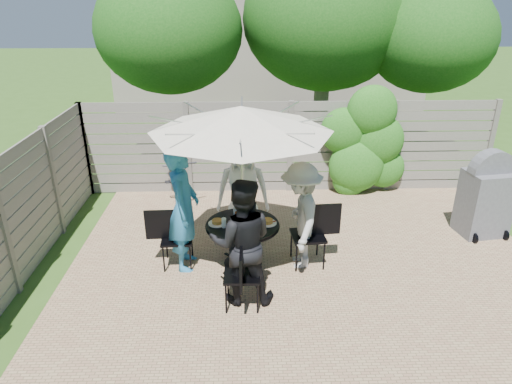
{
  "coord_description": "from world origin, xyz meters",
  "views": [
    {
      "loc": [
        -0.93,
        -5.56,
        3.71
      ],
      "look_at": [
        -0.75,
        0.44,
        1.09
      ],
      "focal_mm": 32.0,
      "sensor_mm": 36.0,
      "label": 1
    }
  ],
  "objects_px": {
    "person_front": "(242,243)",
    "plate_back": "(243,211)",
    "plate_left": "(217,222)",
    "patio_table": "(243,236)",
    "chair_right": "(309,247)",
    "coffee_cup": "(249,213)",
    "glass_front": "(250,228)",
    "person_left": "(183,209)",
    "syrup_jug": "(238,217)",
    "umbrella": "(241,119)",
    "chair_back": "(243,219)",
    "chair_left": "(177,249)",
    "plate_front": "(242,234)",
    "glass_back": "(236,211)",
    "person_right": "(301,216)",
    "chair_front": "(242,287)",
    "bbq_grill": "(486,197)",
    "bicycle": "(176,178)",
    "plate_right": "(268,222)",
    "person_back": "(243,190)",
    "glass_left": "(224,223)"
  },
  "relations": [
    {
      "from": "umbrella",
      "to": "glass_front",
      "type": "relative_size",
      "value": 17.79
    },
    {
      "from": "patio_table",
      "to": "person_front",
      "type": "distance_m",
      "value": 0.91
    },
    {
      "from": "chair_front",
      "to": "plate_back",
      "type": "distance_m",
      "value": 1.39
    },
    {
      "from": "plate_left",
      "to": "patio_table",
      "type": "bearing_deg",
      "value": -0.73
    },
    {
      "from": "plate_front",
      "to": "person_back",
      "type": "bearing_deg",
      "value": 89.27
    },
    {
      "from": "umbrella",
      "to": "chair_right",
      "type": "xyz_separation_m",
      "value": [
        0.97,
        -0.01,
        -1.92
      ]
    },
    {
      "from": "glass_front",
      "to": "bbq_grill",
      "type": "bearing_deg",
      "value": 15.95
    },
    {
      "from": "bicycle",
      "to": "umbrella",
      "type": "bearing_deg",
      "value": -80.84
    },
    {
      "from": "plate_right",
      "to": "glass_front",
      "type": "height_order",
      "value": "glass_front"
    },
    {
      "from": "chair_left",
      "to": "glass_front",
      "type": "bearing_deg",
      "value": -16.55
    },
    {
      "from": "plate_back",
      "to": "glass_front",
      "type": "height_order",
      "value": "glass_front"
    },
    {
      "from": "person_left",
      "to": "syrup_jug",
      "type": "height_order",
      "value": "person_left"
    },
    {
      "from": "chair_back",
      "to": "patio_table",
      "type": "bearing_deg",
      "value": -1.6
    },
    {
      "from": "chair_left",
      "to": "plate_front",
      "type": "distance_m",
      "value": 1.12
    },
    {
      "from": "chair_right",
      "to": "coffee_cup",
      "type": "relative_size",
      "value": 8.11
    },
    {
      "from": "plate_right",
      "to": "glass_back",
      "type": "relative_size",
      "value": 1.86
    },
    {
      "from": "glass_back",
      "to": "syrup_jug",
      "type": "bearing_deg",
      "value": -78.64
    },
    {
      "from": "plate_front",
      "to": "bbq_grill",
      "type": "height_order",
      "value": "bbq_grill"
    },
    {
      "from": "umbrella",
      "to": "glass_front",
      "type": "xyz_separation_m",
      "value": [
        0.1,
        -0.26,
        -1.45
      ]
    },
    {
      "from": "coffee_cup",
      "to": "chair_right",
      "type": "bearing_deg",
      "value": -14.88
    },
    {
      "from": "umbrella",
      "to": "plate_front",
      "type": "distance_m",
      "value": 1.54
    },
    {
      "from": "chair_back",
      "to": "glass_front",
      "type": "relative_size",
      "value": 6.51
    },
    {
      "from": "chair_back",
      "to": "syrup_jug",
      "type": "height_order",
      "value": "chair_back"
    },
    {
      "from": "plate_right",
      "to": "coffee_cup",
      "type": "height_order",
      "value": "coffee_cup"
    },
    {
      "from": "chair_left",
      "to": "bbq_grill",
      "type": "height_order",
      "value": "bbq_grill"
    },
    {
      "from": "chair_left",
      "to": "person_front",
      "type": "xyz_separation_m",
      "value": [
        0.95,
        -0.84,
        0.58
      ]
    },
    {
      "from": "chair_front",
      "to": "glass_back",
      "type": "height_order",
      "value": "chair_front"
    },
    {
      "from": "plate_front",
      "to": "glass_back",
      "type": "relative_size",
      "value": 1.86
    },
    {
      "from": "umbrella",
      "to": "person_front",
      "type": "bearing_deg",
      "value": -90.73
    },
    {
      "from": "person_front",
      "to": "person_right",
      "type": "relative_size",
      "value": 1.07
    },
    {
      "from": "plate_left",
      "to": "person_left",
      "type": "bearing_deg",
      "value": 179.27
    },
    {
      "from": "chair_back",
      "to": "person_front",
      "type": "bearing_deg",
      "value": -1.61
    },
    {
      "from": "glass_left",
      "to": "coffee_cup",
      "type": "bearing_deg",
      "value": 41.37
    },
    {
      "from": "person_right",
      "to": "chair_back",
      "type": "bearing_deg",
      "value": -139.3
    },
    {
      "from": "person_front",
      "to": "coffee_cup",
      "type": "xyz_separation_m",
      "value": [
        0.11,
        1.05,
        -0.1
      ]
    },
    {
      "from": "plate_back",
      "to": "glass_back",
      "type": "bearing_deg",
      "value": -136.99
    },
    {
      "from": "plate_left",
      "to": "bbq_grill",
      "type": "distance_m",
      "value": 4.4
    },
    {
      "from": "plate_left",
      "to": "glass_front",
      "type": "distance_m",
      "value": 0.53
    },
    {
      "from": "plate_back",
      "to": "coffee_cup",
      "type": "distance_m",
      "value": 0.18
    },
    {
      "from": "plate_front",
      "to": "person_front",
      "type": "bearing_deg",
      "value": -90.73
    },
    {
      "from": "person_front",
      "to": "plate_back",
      "type": "xyz_separation_m",
      "value": [
        0.02,
        1.19,
        -0.14
      ]
    },
    {
      "from": "glass_back",
      "to": "person_right",
      "type": "bearing_deg",
      "value": -16.25
    },
    {
      "from": "person_right",
      "to": "chair_right",
      "type": "bearing_deg",
      "value": 90.66
    },
    {
      "from": "umbrella",
      "to": "chair_front",
      "type": "bearing_deg",
      "value": -90.75
    },
    {
      "from": "patio_table",
      "to": "glass_front",
      "type": "height_order",
      "value": "glass_front"
    },
    {
      "from": "person_front",
      "to": "plate_back",
      "type": "distance_m",
      "value": 1.2
    },
    {
      "from": "glass_back",
      "to": "chair_front",
      "type": "bearing_deg",
      "value": -85.85
    },
    {
      "from": "chair_back",
      "to": "glass_back",
      "type": "distance_m",
      "value": 0.86
    },
    {
      "from": "chair_right",
      "to": "plate_back",
      "type": "relative_size",
      "value": 3.74
    },
    {
      "from": "chair_right",
      "to": "coffee_cup",
      "type": "xyz_separation_m",
      "value": [
        -0.86,
        0.23,
        0.45
      ]
    }
  ]
}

